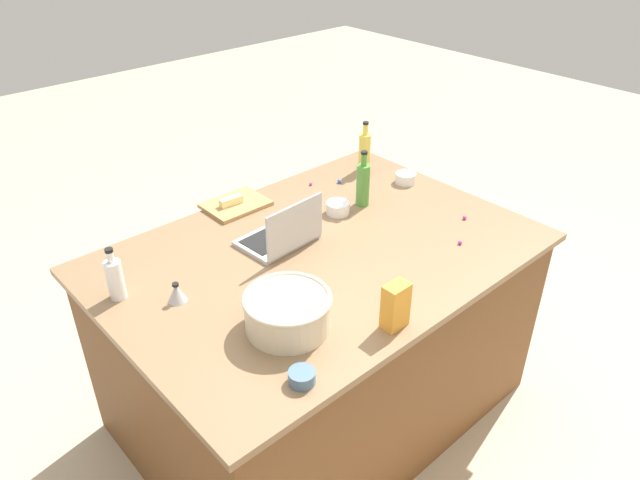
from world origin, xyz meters
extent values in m
plane|color=#B7A88E|center=(0.00, 0.00, 0.00)|extent=(12.00, 12.00, 0.00)
cube|color=brown|center=(0.00, 0.00, 0.43)|extent=(1.70, 1.18, 0.87)
cube|color=#846647|center=(0.00, 0.00, 0.89)|extent=(1.76, 1.24, 0.03)
cube|color=#B7B7BC|center=(0.09, -0.18, 0.91)|extent=(0.32, 0.24, 0.02)
cube|color=black|center=(0.09, -0.19, 0.92)|extent=(0.28, 0.17, 0.00)
cube|color=#B7B7BC|center=(0.08, -0.06, 1.02)|extent=(0.30, 0.03, 0.20)
cube|color=silver|center=(0.08, -0.07, 1.02)|extent=(0.27, 0.02, 0.18)
cylinder|color=beige|center=(0.41, 0.29, 0.96)|extent=(0.29, 0.29, 0.12)
cylinder|color=black|center=(0.41, 0.29, 0.97)|extent=(0.24, 0.24, 0.11)
torus|color=beige|center=(0.41, 0.29, 1.02)|extent=(0.30, 0.30, 0.02)
cylinder|color=#4C8C38|center=(-0.41, -0.16, 1.00)|extent=(0.06, 0.06, 0.20)
cylinder|color=#4C8C38|center=(-0.41, -0.16, 1.13)|extent=(0.03, 0.03, 0.06)
cylinder|color=black|center=(-0.41, -0.16, 1.16)|extent=(0.03, 0.03, 0.01)
cylinder|color=#DBC64C|center=(-0.69, -0.42, 1.00)|extent=(0.06, 0.06, 0.20)
cylinder|color=#DBC64C|center=(-0.69, -0.42, 1.12)|extent=(0.03, 0.03, 0.06)
cylinder|color=black|center=(-0.69, -0.42, 1.16)|extent=(0.03, 0.03, 0.01)
cylinder|color=white|center=(0.76, -0.26, 0.98)|extent=(0.06, 0.06, 0.15)
cylinder|color=white|center=(0.76, -0.26, 1.08)|extent=(0.03, 0.03, 0.04)
cylinder|color=black|center=(0.76, -0.26, 1.10)|extent=(0.03, 0.03, 0.01)
cube|color=#AD7F4C|center=(0.04, -0.55, 0.91)|extent=(0.28, 0.22, 0.02)
cube|color=#F4E58C|center=(0.06, -0.55, 0.94)|extent=(0.11, 0.04, 0.04)
cylinder|color=white|center=(-0.27, -0.18, 0.93)|extent=(0.11, 0.11, 0.05)
cylinder|color=white|center=(-0.74, -0.18, 0.93)|extent=(0.10, 0.10, 0.05)
cylinder|color=slate|center=(0.54, 0.52, 0.92)|extent=(0.08, 0.08, 0.04)
cone|color=#B2B2B7|center=(0.61, -0.10, 0.94)|extent=(0.07, 0.07, 0.07)
cylinder|color=black|center=(0.61, -0.10, 0.97)|extent=(0.02, 0.02, 0.01)
cube|color=gold|center=(0.13, 0.53, 0.99)|extent=(0.09, 0.06, 0.17)
sphere|color=#CC3399|center=(-0.47, 0.36, 0.91)|extent=(0.02, 0.02, 0.02)
sphere|color=#CC3399|center=(-0.37, -0.48, 0.91)|extent=(0.02, 0.02, 0.02)
sphere|color=blue|center=(0.02, -0.14, 0.91)|extent=(0.02, 0.02, 0.02)
sphere|color=blue|center=(-0.49, -0.40, 0.91)|extent=(0.02, 0.02, 0.02)
sphere|color=yellow|center=(0.22, -0.13, 0.91)|extent=(0.02, 0.02, 0.02)
sphere|color=#CC3399|center=(-0.65, 0.24, 0.91)|extent=(0.02, 0.02, 0.02)
camera|label=1|loc=(1.38, 1.53, 2.23)|focal=33.42mm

